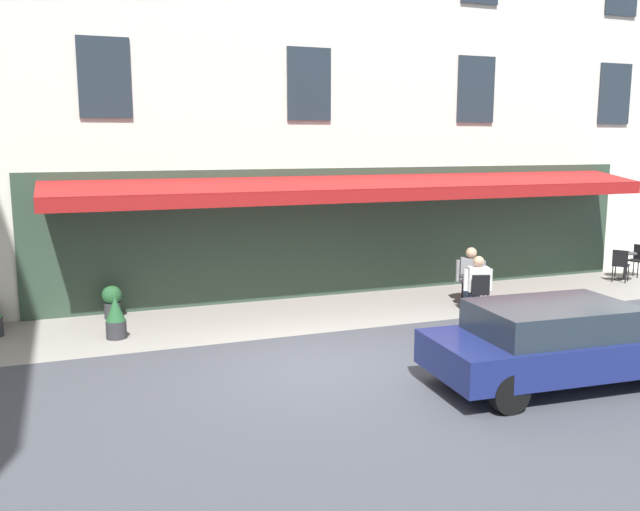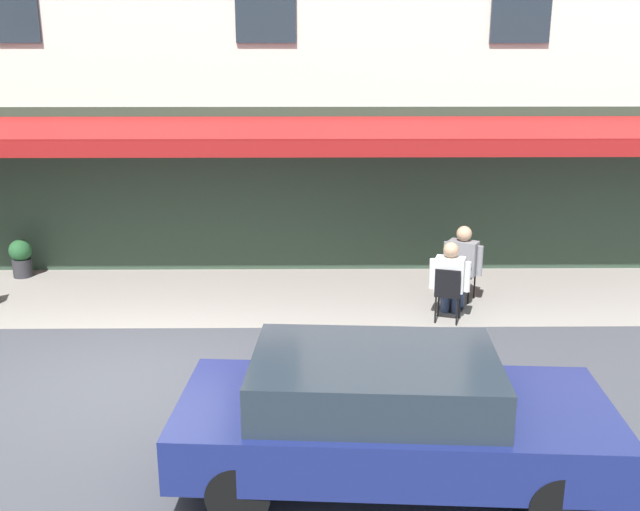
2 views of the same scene
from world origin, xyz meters
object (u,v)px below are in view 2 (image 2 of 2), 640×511
seated_companion_in_grey (461,263)px  cafe_chair_black_by_window (465,269)px  cafe_chair_black_back_row (448,290)px  potted_plant_under_sign (21,257)px  cafe_table_mid_terrace (453,282)px  seated_patron_in_white (450,277)px  parked_car_navy (388,413)px

seated_companion_in_grey → cafe_chair_black_by_window: bearing=-119.4°
cafe_chair_black_back_row → potted_plant_under_sign: bearing=-17.9°
cafe_table_mid_terrace → seated_patron_in_white: size_ratio=0.58×
cafe_table_mid_terrace → seated_companion_in_grey: size_ratio=0.56×
cafe_table_mid_terrace → cafe_chair_black_by_window: size_ratio=0.82×
seated_companion_in_grey → parked_car_navy: seated_companion_in_grey is taller
seated_patron_in_white → potted_plant_under_sign: size_ratio=1.75×
cafe_chair_black_back_row → seated_patron_in_white: size_ratio=0.70×
potted_plant_under_sign → seated_patron_in_white: bearing=163.6°
cafe_table_mid_terrace → cafe_chair_black_back_row: size_ratio=0.82×
potted_plant_under_sign → cafe_table_mid_terrace: bearing=166.6°
seated_patron_in_white → parked_car_navy: (1.47, 4.49, 0.02)m
potted_plant_under_sign → parked_car_navy: (-6.37, 6.79, 0.31)m
parked_car_navy → cafe_chair_black_back_row: bearing=-108.1°
seated_companion_in_grey → seated_patron_in_white: bearing=66.3°
cafe_chair_black_by_window → seated_patron_in_white: (0.44, 0.95, 0.15)m
seated_patron_in_white → potted_plant_under_sign: bearing=-16.4°
cafe_chair_black_back_row → seated_companion_in_grey: bearing=-112.5°
potted_plant_under_sign → parked_car_navy: bearing=133.2°
seated_patron_in_white → cafe_chair_black_by_window: bearing=-114.8°
cafe_table_mid_terrace → potted_plant_under_sign: size_ratio=1.01×
seated_patron_in_white → potted_plant_under_sign: 8.17m
cafe_table_mid_terrace → seated_companion_in_grey: 0.47m
seated_companion_in_grey → potted_plant_under_sign: (8.17, -1.54, -0.32)m
cafe_chair_black_by_window → seated_patron_in_white: size_ratio=0.70×
cafe_chair_black_by_window → potted_plant_under_sign: size_ratio=1.23×
cafe_chair_black_back_row → potted_plant_under_sign: cafe_chair_black_back_row is taller
cafe_table_mid_terrace → parked_car_navy: parked_car_navy is taller
cafe_chair_black_by_window → seated_patron_in_white: 1.05m
seated_companion_in_grey → potted_plant_under_sign: size_ratio=1.81×
seated_patron_in_white → parked_car_navy: 4.72m
seated_patron_in_white → parked_car_navy: size_ratio=0.29×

